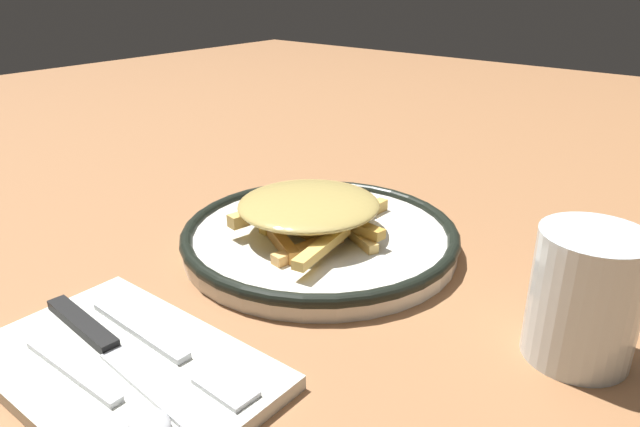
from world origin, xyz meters
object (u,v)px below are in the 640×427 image
(knife, at_px, (109,347))
(spoon, at_px, (116,400))
(fork, at_px, (166,347))
(fries_heap, at_px, (311,210))
(water_glass, at_px, (585,297))
(napkin, at_px, (124,368))
(plate, at_px, (320,237))

(knife, bearing_deg, spoon, 61.99)
(fork, bearing_deg, fries_heap, -169.01)
(knife, height_order, water_glass, water_glass)
(fries_heap, bearing_deg, fork, 10.99)
(napkin, bearing_deg, fork, 156.21)
(plate, xyz_separation_m, spoon, (0.27, 0.06, 0.00))
(spoon, height_order, water_glass, water_glass)
(knife, relative_size, water_glass, 2.13)
(plate, height_order, fries_heap, fries_heap)
(water_glass, bearing_deg, fork, -48.57)
(fork, height_order, spoon, spoon)
(fork, xyz_separation_m, spoon, (0.05, 0.02, 0.00))
(fries_heap, bearing_deg, napkin, 6.82)
(napkin, relative_size, spoon, 1.43)
(fork, bearing_deg, plate, -171.11)
(plate, distance_m, napkin, 0.24)
(fries_heap, relative_size, water_glass, 1.87)
(fries_heap, xyz_separation_m, spoon, (0.26, 0.06, -0.03))
(plate, relative_size, napkin, 1.28)
(plate, distance_m, spoon, 0.27)
(napkin, bearing_deg, knife, -94.15)
(fries_heap, height_order, water_glass, water_glass)
(plate, bearing_deg, spoon, 11.79)
(plate, xyz_separation_m, water_glass, (0.02, 0.26, 0.04))
(knife, distance_m, water_glass, 0.34)
(knife, relative_size, spoon, 1.38)
(napkin, height_order, spoon, spoon)
(spoon, bearing_deg, napkin, -127.96)
(plate, xyz_separation_m, fries_heap, (0.01, -0.01, 0.03))
(knife, height_order, spoon, spoon)
(knife, bearing_deg, plate, -179.43)
(water_glass, bearing_deg, plate, -93.76)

